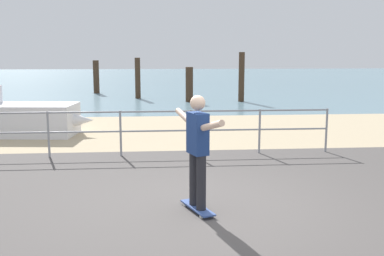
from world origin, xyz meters
TOP-DOWN VIEW (x-y plane):
  - ground_plane at (0.00, -1.00)m, footprint 24.00×10.00m
  - beach_strip at (0.00, 7.00)m, footprint 24.00×6.00m
  - sea_surface at (0.00, 35.00)m, footprint 72.00×50.00m
  - railing_fence at (-1.58, 3.60)m, footprint 9.61×0.05m
  - sailboat at (-5.11, 6.53)m, footprint 5.03×1.84m
  - skateboard at (-0.20, -0.18)m, footprint 0.47×0.82m
  - skateboarder at (-0.20, -0.18)m, footprint 0.59×1.39m
  - groyne_post_0 at (-4.15, 20.00)m, footprint 0.34×0.34m
  - groyne_post_1 at (-1.65, 16.76)m, footprint 0.28×0.28m
  - groyne_post_2 at (0.85, 14.86)m, footprint 0.35×0.35m
  - groyne_post_3 at (3.34, 14.84)m, footprint 0.28×0.28m

SIDE VIEW (x-z plane):
  - ground_plane at x=0.00m, z-range -0.02..0.02m
  - beach_strip at x=0.00m, z-range -0.02..0.02m
  - sea_surface at x=0.00m, z-range -0.02..0.02m
  - skateboard at x=-0.20m, z-range 0.03..0.11m
  - sailboat at x=-5.11m, z-range -1.71..2.75m
  - railing_fence at x=-1.58m, z-range 0.17..1.22m
  - groyne_post_2 at x=0.85m, z-range 0.00..1.67m
  - groyne_post_0 at x=-4.15m, z-range 0.00..1.91m
  - skateboarder at x=-0.20m, z-range 0.19..1.84m
  - groyne_post_1 at x=-1.65m, z-range 0.00..2.09m
  - groyne_post_3 at x=3.34m, z-range 0.00..2.37m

